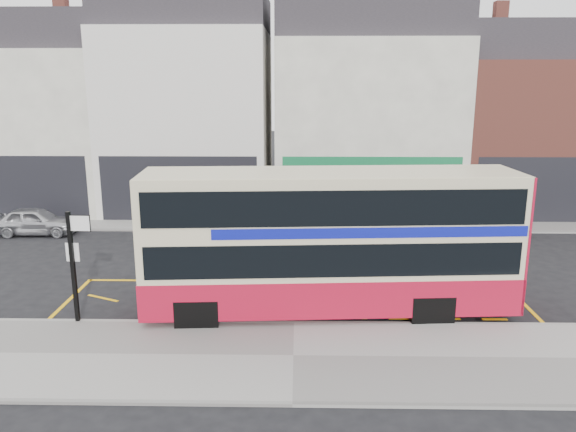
{
  "coord_description": "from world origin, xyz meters",
  "views": [
    {
      "loc": [
        0.11,
        -14.71,
        6.67
      ],
      "look_at": [
        -0.21,
        2.0,
        2.58
      ],
      "focal_mm": 35.0,
      "sensor_mm": 36.0,
      "label": 1
    }
  ],
  "objects_px": {
    "bus_stop_post": "(74,257)",
    "car_grey": "(228,221)",
    "street_tree_right": "(471,143)",
    "car_white": "(478,221)",
    "double_decker_bus": "(331,241)",
    "car_silver": "(35,221)"
  },
  "relations": [
    {
      "from": "bus_stop_post",
      "to": "car_grey",
      "type": "xyz_separation_m",
      "value": [
        2.98,
        9.44,
        -1.39
      ]
    },
    {
      "from": "street_tree_right",
      "to": "car_grey",
      "type": "bearing_deg",
      "value": -163.2
    },
    {
      "from": "car_white",
      "to": "street_tree_right",
      "type": "distance_m",
      "value": 4.4
    },
    {
      "from": "double_decker_bus",
      "to": "car_grey",
      "type": "height_order",
      "value": "double_decker_bus"
    },
    {
      "from": "car_white",
      "to": "street_tree_right",
      "type": "relative_size",
      "value": 0.77
    },
    {
      "from": "car_white",
      "to": "double_decker_bus",
      "type": "bearing_deg",
      "value": 151.88
    },
    {
      "from": "car_white",
      "to": "street_tree_right",
      "type": "height_order",
      "value": "street_tree_right"
    },
    {
      "from": "double_decker_bus",
      "to": "street_tree_right",
      "type": "xyz_separation_m",
      "value": [
        7.38,
        11.88,
        1.5
      ]
    },
    {
      "from": "car_grey",
      "to": "street_tree_right",
      "type": "relative_size",
      "value": 0.69
    },
    {
      "from": "double_decker_bus",
      "to": "car_silver",
      "type": "relative_size",
      "value": 2.97
    },
    {
      "from": "car_silver",
      "to": "street_tree_right",
      "type": "xyz_separation_m",
      "value": [
        19.85,
        3.57,
        3.09
      ]
    },
    {
      "from": "car_grey",
      "to": "car_white",
      "type": "distance_m",
      "value": 10.98
    },
    {
      "from": "bus_stop_post",
      "to": "car_white",
      "type": "bearing_deg",
      "value": 37.25
    },
    {
      "from": "car_silver",
      "to": "street_tree_right",
      "type": "distance_m",
      "value": 20.4
    },
    {
      "from": "car_silver",
      "to": "car_white",
      "type": "xyz_separation_m",
      "value": [
        19.46,
        0.46,
        0.0
      ]
    },
    {
      "from": "car_silver",
      "to": "double_decker_bus",
      "type": "bearing_deg",
      "value": -125.54
    },
    {
      "from": "car_grey",
      "to": "street_tree_right",
      "type": "height_order",
      "value": "street_tree_right"
    },
    {
      "from": "car_silver",
      "to": "bus_stop_post",
      "type": "bearing_deg",
      "value": -151.28
    },
    {
      "from": "double_decker_bus",
      "to": "street_tree_right",
      "type": "bearing_deg",
      "value": 54.51
    },
    {
      "from": "street_tree_right",
      "to": "double_decker_bus",
      "type": "bearing_deg",
      "value": -121.87
    },
    {
      "from": "double_decker_bus",
      "to": "car_grey",
      "type": "xyz_separation_m",
      "value": [
        -3.99,
        8.44,
        -1.58
      ]
    },
    {
      "from": "car_white",
      "to": "car_silver",
      "type": "bearing_deg",
      "value": 101.81
    }
  ]
}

